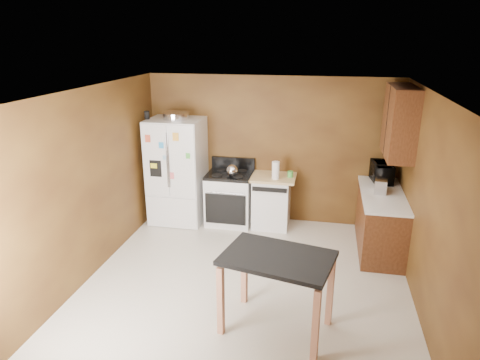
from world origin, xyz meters
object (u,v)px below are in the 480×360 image
(roasting_pan, at_px, (176,116))
(island, at_px, (277,268))
(toaster, at_px, (381,186))
(refrigerator, at_px, (177,171))
(kettle, at_px, (232,170))
(green_canister, at_px, (290,174))
(dishwasher, at_px, (272,201))
(paper_towel, at_px, (276,170))
(gas_range, at_px, (230,198))
(microwave, at_px, (382,173))
(pen_cup, at_px, (147,115))

(roasting_pan, distance_m, island, 3.50)
(toaster, relative_size, refrigerator, 0.16)
(kettle, bearing_deg, refrigerator, 175.48)
(green_canister, height_order, dishwasher, green_canister)
(paper_towel, distance_m, green_canister, 0.28)
(roasting_pan, bearing_deg, dishwasher, 2.54)
(paper_towel, height_order, green_canister, paper_towel)
(paper_towel, xyz_separation_m, island, (0.34, -2.59, -0.27))
(refrigerator, height_order, dishwasher, refrigerator)
(paper_towel, bearing_deg, gas_range, 173.42)
(kettle, xyz_separation_m, microwave, (2.39, 0.21, 0.04))
(pen_cup, xyz_separation_m, microwave, (3.82, 0.22, -0.82))
(roasting_pan, distance_m, microwave, 3.45)
(toaster, xyz_separation_m, microwave, (0.06, 0.51, 0.04))
(paper_towel, relative_size, toaster, 1.02)
(paper_towel, bearing_deg, kettle, -176.22)
(microwave, distance_m, dishwasher, 1.84)
(roasting_pan, xyz_separation_m, island, (2.02, -2.64, -1.09))
(roasting_pan, height_order, dishwasher, roasting_pan)
(roasting_pan, distance_m, kettle, 1.29)
(toaster, xyz_separation_m, dishwasher, (-1.68, 0.46, -0.55))
(microwave, xyz_separation_m, gas_range, (-2.46, -0.08, -0.58))
(toaster, distance_m, island, 2.59)
(toaster, bearing_deg, gas_range, 177.71)
(roasting_pan, height_order, island, roasting_pan)
(kettle, distance_m, paper_towel, 0.72)
(roasting_pan, height_order, kettle, roasting_pan)
(kettle, height_order, gas_range, gas_range)
(green_canister, bearing_deg, gas_range, -177.95)
(refrigerator, relative_size, island, 1.41)
(kettle, height_order, island, kettle)
(paper_towel, height_order, island, paper_towel)
(kettle, distance_m, dishwasher, 0.86)
(pen_cup, height_order, kettle, pen_cup)
(paper_towel, relative_size, refrigerator, 0.16)
(pen_cup, bearing_deg, paper_towel, 1.46)
(roasting_pan, bearing_deg, microwave, 2.11)
(roasting_pan, xyz_separation_m, green_canister, (1.91, 0.08, -0.91))
(gas_range, bearing_deg, kettle, -61.80)
(microwave, distance_m, gas_range, 2.53)
(microwave, bearing_deg, paper_towel, 87.46)
(toaster, distance_m, dishwasher, 1.83)
(microwave, bearing_deg, toaster, 164.91)
(paper_towel, xyz_separation_m, gas_range, (-0.79, 0.09, -0.57))
(kettle, distance_m, toaster, 2.34)
(roasting_pan, xyz_separation_m, kettle, (0.96, -0.09, -0.86))
(pen_cup, bearing_deg, green_canister, 4.39)
(paper_towel, relative_size, dishwasher, 0.32)
(microwave, bearing_deg, roasting_pan, 83.85)
(roasting_pan, height_order, microwave, roasting_pan)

